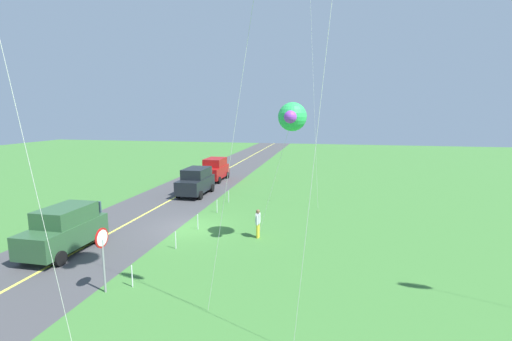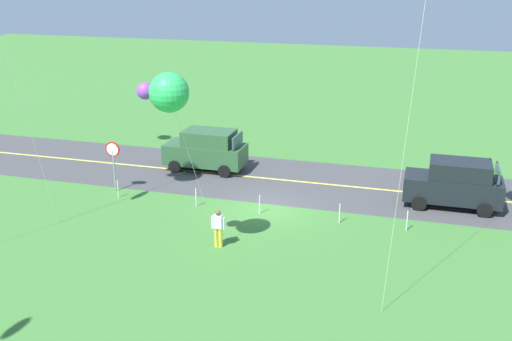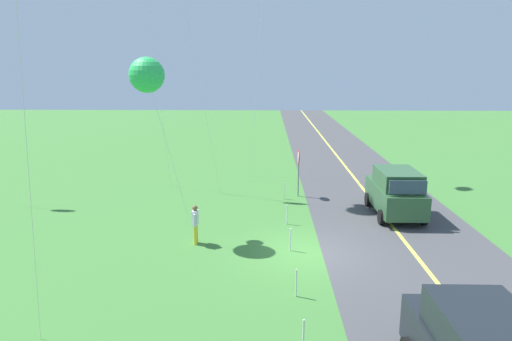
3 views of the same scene
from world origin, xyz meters
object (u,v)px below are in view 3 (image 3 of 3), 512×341
Objects in this scene: car_suv_foreground at (396,192)px; person_adult_near at (195,223)px; stop_sign at (298,164)px; kite_red_low at (147,75)px.

car_suv_foreground is 2.75× the size of person_adult_near.
person_adult_near is (-7.10, 4.55, -0.94)m from stop_sign.
kite_red_low is at bearing 104.56° from car_suv_foreground.
car_suv_foreground is 0.60× the size of kite_red_low.
car_suv_foreground is at bearing -126.28° from stop_sign.
kite_red_low is at bearing 133.17° from stop_sign.
stop_sign is 1.60× the size of person_adult_near.
stop_sign reaches higher than car_suv_foreground.
car_suv_foreground is 5.50m from stop_sign.
car_suv_foreground is 9.76m from person_adult_near.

